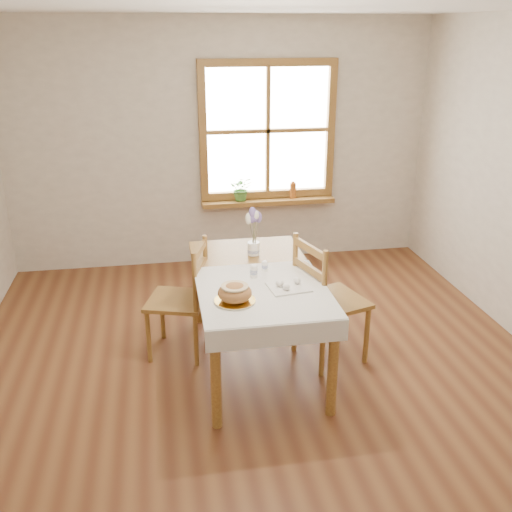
{
  "coord_description": "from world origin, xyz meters",
  "views": [
    {
      "loc": [
        -0.66,
        -3.54,
        2.45
      ],
      "look_at": [
        0.0,
        0.3,
        0.9
      ],
      "focal_mm": 40.0,
      "sensor_mm": 36.0,
      "label": 1
    }
  ],
  "objects_px": {
    "chair_left": "(177,299)",
    "chair_right": "(332,299)",
    "dining_table": "(256,285)",
    "bread_plate": "(235,301)",
    "flower_vase": "(254,249)"
  },
  "relations": [
    {
      "from": "chair_left",
      "to": "bread_plate",
      "type": "relative_size",
      "value": 3.54
    },
    {
      "from": "dining_table",
      "to": "bread_plate",
      "type": "relative_size",
      "value": 5.99
    },
    {
      "from": "dining_table",
      "to": "chair_left",
      "type": "height_order",
      "value": "chair_left"
    },
    {
      "from": "dining_table",
      "to": "bread_plate",
      "type": "distance_m",
      "value": 0.51
    },
    {
      "from": "chair_left",
      "to": "flower_vase",
      "type": "xyz_separation_m",
      "value": [
        0.64,
        0.12,
        0.33
      ]
    },
    {
      "from": "chair_left",
      "to": "bread_plate",
      "type": "xyz_separation_m",
      "value": [
        0.37,
        -0.71,
        0.29
      ]
    },
    {
      "from": "chair_left",
      "to": "flower_vase",
      "type": "bearing_deg",
      "value": 118.2
    },
    {
      "from": "chair_right",
      "to": "flower_vase",
      "type": "relative_size",
      "value": 9.56
    },
    {
      "from": "bread_plate",
      "to": "flower_vase",
      "type": "distance_m",
      "value": 0.87
    },
    {
      "from": "flower_vase",
      "to": "chair_right",
      "type": "bearing_deg",
      "value": -36.89
    },
    {
      "from": "chair_right",
      "to": "bread_plate",
      "type": "relative_size",
      "value": 3.83
    },
    {
      "from": "dining_table",
      "to": "flower_vase",
      "type": "relative_size",
      "value": 14.98
    },
    {
      "from": "chair_left",
      "to": "bread_plate",
      "type": "distance_m",
      "value": 0.85
    },
    {
      "from": "chair_left",
      "to": "chair_right",
      "type": "bearing_deg",
      "value": 93.7
    },
    {
      "from": "dining_table",
      "to": "chair_right",
      "type": "relative_size",
      "value": 1.57
    }
  ]
}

